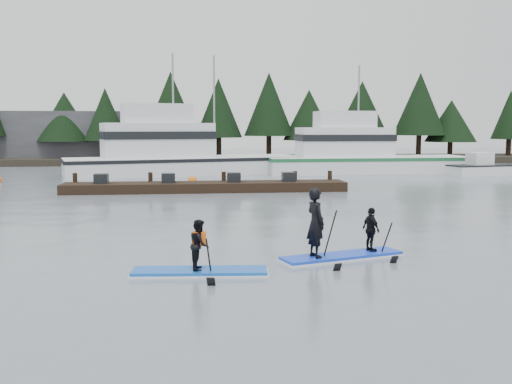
{
  "coord_description": "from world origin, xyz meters",
  "views": [
    {
      "loc": [
        -2.38,
        -14.3,
        3.39
      ],
      "look_at": [
        0.0,
        6.0,
        1.1
      ],
      "focal_mm": 40.0,
      "sensor_mm": 36.0,
      "label": 1
    }
  ],
  "objects": [
    {
      "name": "buoy_b",
      "position": [
        -2.21,
        20.97,
        0.0
      ],
      "size": [
        0.57,
        0.57,
        0.57
      ],
      "primitive_type": "sphere",
      "color": "#FD650C",
      "rests_on": "ground"
    },
    {
      "name": "skiff",
      "position": [
        19.51,
        25.03,
        0.37
      ],
      "size": [
        6.59,
        3.08,
        0.74
      ],
      "primitive_type": "cube",
      "rotation": [
        0.0,
        0.0,
        0.19
      ],
      "color": "white",
      "rests_on": "ground"
    },
    {
      "name": "waterfront_building",
      "position": [
        -14.0,
        44.0,
        2.5
      ],
      "size": [
        18.0,
        6.0,
        5.0
      ],
      "primitive_type": "cube",
      "color": "#4C4C51",
      "rests_on": "ground"
    },
    {
      "name": "paddleboard_solo",
      "position": [
        -2.17,
        -1.23,
        0.4
      ],
      "size": [
        3.19,
        1.18,
        1.78
      ],
      "rotation": [
        0.0,
        0.0,
        -0.09
      ],
      "color": "blue",
      "rests_on": "ground"
    },
    {
      "name": "treeline",
      "position": [
        0.0,
        42.0,
        0.0
      ],
      "size": [
        60.0,
        4.0,
        8.0
      ],
      "primitive_type": null,
      "color": "black",
      "rests_on": "ground"
    },
    {
      "name": "paddleboard_duo",
      "position": [
        1.39,
        -0.09,
        0.66
      ],
      "size": [
        3.4,
        1.72,
        2.38
      ],
      "rotation": [
        0.0,
        0.0,
        0.3
      ],
      "color": "blue",
      "rests_on": "ground"
    },
    {
      "name": "ground",
      "position": [
        0.0,
        0.0,
        0.0
      ],
      "size": [
        160.0,
        160.0,
        0.0
      ],
      "primitive_type": "plane",
      "color": "slate",
      "rests_on": "ground"
    },
    {
      "name": "fishing_boat_large",
      "position": [
        -3.17,
        28.11,
        0.74
      ],
      "size": [
        17.93,
        8.95,
        9.8
      ],
      "rotation": [
        0.0,
        0.0,
        0.25
      ],
      "color": "white",
      "rests_on": "ground"
    },
    {
      "name": "fishing_boat_medium",
      "position": [
        10.82,
        28.36,
        0.66
      ],
      "size": [
        15.68,
        4.8,
        9.12
      ],
      "rotation": [
        0.0,
        0.0,
        0.02
      ],
      "color": "white",
      "rests_on": "ground"
    },
    {
      "name": "buoy_c",
      "position": [
        13.7,
        26.56,
        0.0
      ],
      "size": [
        0.59,
        0.59,
        0.59
      ],
      "primitive_type": "sphere",
      "color": "#FD650C",
      "rests_on": "ground"
    },
    {
      "name": "floating_dock",
      "position": [
        -1.5,
        16.29,
        0.25
      ],
      "size": [
        15.1,
        2.07,
        0.5
      ],
      "primitive_type": "cube",
      "rotation": [
        0.0,
        0.0,
        -0.0
      ],
      "color": "black",
      "rests_on": "ground"
    },
    {
      "name": "far_shore",
      "position": [
        0.0,
        42.0,
        0.3
      ],
      "size": [
        70.0,
        8.0,
        0.6
      ],
      "primitive_type": "cube",
      "color": "#2D281E",
      "rests_on": "ground"
    }
  ]
}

